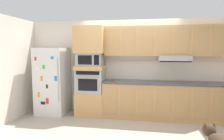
{
  "coord_description": "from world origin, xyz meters",
  "views": [
    {
      "loc": [
        0.4,
        -4.14,
        1.7
      ],
      "look_at": [
        -0.31,
        0.03,
        1.27
      ],
      "focal_mm": 31.16,
      "sensor_mm": 36.0,
      "label": 1
    }
  ],
  "objects_px": {
    "microwave": "(91,59)",
    "built_in_oven": "(91,81)",
    "refrigerator": "(53,81)",
    "screwdriver": "(113,81)"
  },
  "relations": [
    {
      "from": "refrigerator",
      "to": "microwave",
      "type": "bearing_deg",
      "value": 3.71
    },
    {
      "from": "microwave",
      "to": "screwdriver",
      "type": "bearing_deg",
      "value": -9.35
    },
    {
      "from": "refrigerator",
      "to": "built_in_oven",
      "type": "distance_m",
      "value": 1.05
    },
    {
      "from": "refrigerator",
      "to": "microwave",
      "type": "xyz_separation_m",
      "value": [
        1.04,
        0.07,
        0.58
      ]
    },
    {
      "from": "screwdriver",
      "to": "built_in_oven",
      "type": "bearing_deg",
      "value": 170.65
    },
    {
      "from": "refrigerator",
      "to": "microwave",
      "type": "distance_m",
      "value": 1.2
    },
    {
      "from": "built_in_oven",
      "to": "screwdriver",
      "type": "relative_size",
      "value": 4.42
    },
    {
      "from": "built_in_oven",
      "to": "screwdriver",
      "type": "xyz_separation_m",
      "value": [
        0.61,
        -0.1,
        0.03
      ]
    },
    {
      "from": "microwave",
      "to": "screwdriver",
      "type": "height_order",
      "value": "microwave"
    },
    {
      "from": "microwave",
      "to": "built_in_oven",
      "type": "bearing_deg",
      "value": 179.23
    }
  ]
}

